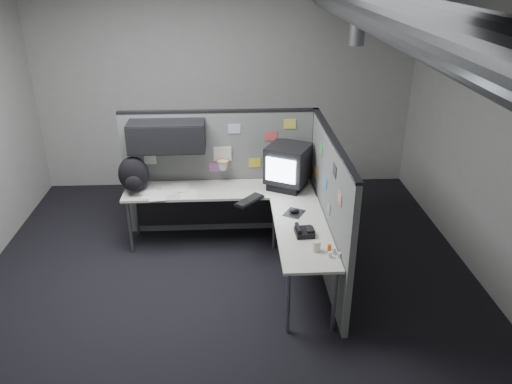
{
  "coord_description": "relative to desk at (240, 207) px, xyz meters",
  "views": [
    {
      "loc": [
        0.06,
        -4.55,
        3.3
      ],
      "look_at": [
        0.32,
        0.35,
        0.97
      ],
      "focal_mm": 35.0,
      "sensor_mm": 36.0,
      "label": 1
    }
  ],
  "objects": [
    {
      "name": "backpack",
      "position": [
        -1.25,
        0.25,
        0.33
      ],
      "size": [
        0.41,
        0.39,
        0.44
      ],
      "rotation": [
        0.0,
        0.0,
        -0.22
      ],
      "color": "black",
      "rests_on": "desk"
    },
    {
      "name": "mouse",
      "position": [
        0.59,
        -0.4,
        0.13
      ],
      "size": [
        0.28,
        0.29,
        0.05
      ],
      "rotation": [
        0.0,
        0.0,
        0.27
      ],
      "color": "black",
      "rests_on": "desk"
    },
    {
      "name": "partition_right",
      "position": [
        0.95,
        -0.49,
        0.21
      ],
      "size": [
        0.07,
        2.23,
        1.63
      ],
      "color": "slate",
      "rests_on": "ground"
    },
    {
      "name": "papers",
      "position": [
        -0.89,
        0.21,
        0.13
      ],
      "size": [
        0.78,
        0.53,
        0.02
      ],
      "rotation": [
        0.0,
        0.0,
        0.1
      ],
      "color": "white",
      "rests_on": "desk"
    },
    {
      "name": "monitor",
      "position": [
        0.59,
        0.3,
        0.39
      ],
      "size": [
        0.63,
        0.63,
        0.53
      ],
      "rotation": [
        0.0,
        0.0,
        0.31
      ],
      "color": "black",
      "rests_on": "desk"
    },
    {
      "name": "phone",
      "position": [
        0.63,
        -0.88,
        0.15
      ],
      "size": [
        0.2,
        0.21,
        0.1
      ],
      "rotation": [
        0.0,
        0.0,
        -0.12
      ],
      "color": "black",
      "rests_on": "desk"
    },
    {
      "name": "cup",
      "position": [
        0.71,
        -1.19,
        0.17
      ],
      "size": [
        0.09,
        0.09,
        0.11
      ],
      "primitive_type": "cylinder",
      "rotation": [
        0.0,
        0.0,
        0.14
      ],
      "color": "beige",
      "rests_on": "desk"
    },
    {
      "name": "partition_back",
      "position": [
        -0.4,
        0.53,
        0.38
      ],
      "size": [
        2.44,
        0.42,
        1.63
      ],
      "color": "slate",
      "rests_on": "ground"
    },
    {
      "name": "keyboard",
      "position": [
        0.11,
        -0.09,
        0.13
      ],
      "size": [
        0.37,
        0.41,
        0.04
      ],
      "rotation": [
        0.0,
        0.0,
        0.09
      ],
      "color": "black",
      "rests_on": "desk"
    },
    {
      "name": "desk",
      "position": [
        0.0,
        0.0,
        0.0
      ],
      "size": [
        2.31,
        2.11,
        0.73
      ],
      "color": "beige",
      "rests_on": "ground"
    },
    {
      "name": "room",
      "position": [
        0.41,
        -0.7,
        1.48
      ],
      "size": [
        5.62,
        5.62,
        3.22
      ],
      "color": "black",
      "rests_on": "ground"
    },
    {
      "name": "bottles",
      "position": [
        0.85,
        -1.26,
        0.15
      ],
      "size": [
        0.13,
        0.14,
        0.08
      ],
      "rotation": [
        0.0,
        0.0,
        0.18
      ],
      "color": "silver",
      "rests_on": "desk"
    }
  ]
}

